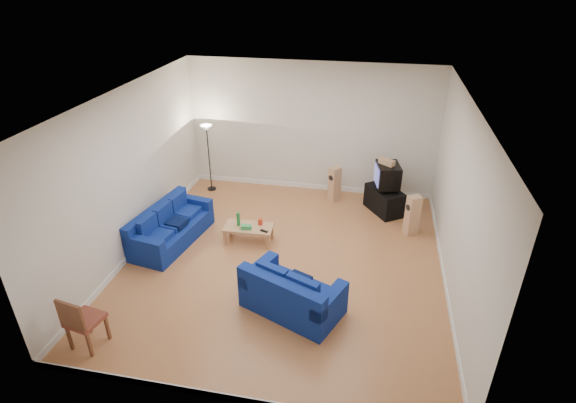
% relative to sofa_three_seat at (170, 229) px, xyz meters
% --- Properties ---
extents(room, '(6.01, 6.51, 3.21)m').
position_rel_sofa_three_seat_xyz_m(room, '(2.46, -0.25, 1.26)').
color(room, brown).
rests_on(room, ground).
extents(sofa_three_seat, '(1.17, 2.09, 0.76)m').
position_rel_sofa_three_seat_xyz_m(sofa_three_seat, '(0.00, 0.00, 0.00)').
color(sofa_three_seat, navy).
rests_on(sofa_three_seat, ground).
extents(sofa_loveseat, '(1.82, 1.45, 0.80)m').
position_rel_sofa_three_seat_xyz_m(sofa_loveseat, '(2.86, -1.61, 0.02)').
color(sofa_loveseat, navy).
rests_on(sofa_loveseat, ground).
extents(coffee_table, '(1.01, 0.52, 0.36)m').
position_rel_sofa_three_seat_xyz_m(coffee_table, '(1.61, 0.29, 0.03)').
color(coffee_table, tan).
rests_on(coffee_table, ground).
extents(bottle, '(0.08, 0.08, 0.30)m').
position_rel_sofa_three_seat_xyz_m(bottle, '(1.40, 0.29, 0.23)').
color(bottle, '#197233').
rests_on(bottle, coffee_table).
extents(tissue_box, '(0.23, 0.15, 0.09)m').
position_rel_sofa_three_seat_xyz_m(tissue_box, '(1.59, 0.19, 0.12)').
color(tissue_box, green).
rests_on(tissue_box, coffee_table).
extents(red_canister, '(0.11, 0.11, 0.13)m').
position_rel_sofa_three_seat_xyz_m(red_canister, '(1.83, 0.41, 0.15)').
color(red_canister, red).
rests_on(red_canister, coffee_table).
extents(remote, '(0.18, 0.11, 0.02)m').
position_rel_sofa_three_seat_xyz_m(remote, '(1.97, 0.16, 0.09)').
color(remote, black).
rests_on(remote, coffee_table).
extents(tv_stand, '(0.96, 1.07, 0.57)m').
position_rel_sofa_three_seat_xyz_m(tv_stand, '(4.34, 2.14, 0.00)').
color(tv_stand, black).
rests_on(tv_stand, ground).
extents(av_receiver, '(0.46, 0.49, 0.09)m').
position_rel_sofa_three_seat_xyz_m(av_receiver, '(4.32, 2.13, 0.34)').
color(av_receiver, black).
rests_on(av_receiver, tv_stand).
extents(television, '(0.61, 0.74, 0.51)m').
position_rel_sofa_three_seat_xyz_m(television, '(4.34, 2.16, 0.63)').
color(television, black).
rests_on(television, av_receiver).
extents(centre_speaker, '(0.37, 0.33, 0.13)m').
position_rel_sofa_three_seat_xyz_m(centre_speaker, '(4.30, 2.16, 0.95)').
color(centre_speaker, tan).
rests_on(centre_speaker, television).
extents(speaker_left, '(0.32, 0.33, 0.87)m').
position_rel_sofa_three_seat_xyz_m(speaker_left, '(3.14, 2.45, 0.15)').
color(speaker_left, tan).
rests_on(speaker_left, ground).
extents(speaker_right, '(0.33, 0.31, 0.89)m').
position_rel_sofa_three_seat_xyz_m(speaker_right, '(4.91, 1.25, 0.17)').
color(speaker_right, tan).
rests_on(speaker_right, ground).
extents(floor_lamp, '(0.29, 0.29, 1.71)m').
position_rel_sofa_three_seat_xyz_m(floor_lamp, '(0.01, 2.45, 1.13)').
color(floor_lamp, black).
rests_on(floor_lamp, ground).
extents(dining_chair, '(0.53, 0.53, 0.96)m').
position_rel_sofa_three_seat_xyz_m(dining_chair, '(-0.00, -3.00, 0.25)').
color(dining_chair, brown).
rests_on(dining_chair, ground).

